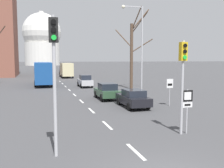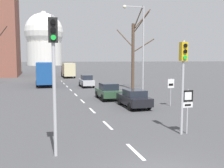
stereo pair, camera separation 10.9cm
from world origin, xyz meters
name	(u,v)px [view 2 (the right image)]	position (x,y,z in m)	size (l,w,h in m)	color
lane_stripe_0	(135,152)	(0.00, 2.81, 0.00)	(0.16, 2.00, 0.01)	silver
lane_stripe_1	(108,125)	(0.00, 7.31, 0.00)	(0.16, 2.00, 0.01)	silver
lane_stripe_2	(92,111)	(0.00, 11.81, 0.00)	(0.16, 2.00, 0.01)	silver
lane_stripe_3	(82,101)	(0.00, 16.31, 0.00)	(0.16, 2.00, 0.01)	silver
lane_stripe_4	(76,95)	(0.00, 20.81, 0.00)	(0.16, 2.00, 0.01)	silver
lane_stripe_5	(71,90)	(0.00, 25.31, 0.00)	(0.16, 2.00, 0.01)	silver
lane_stripe_6	(67,86)	(0.00, 29.81, 0.00)	(0.16, 2.00, 0.01)	silver
lane_stripe_7	(64,84)	(0.00, 34.31, 0.00)	(0.16, 2.00, 0.01)	silver
lane_stripe_8	(62,81)	(0.00, 38.81, 0.00)	(0.16, 2.00, 0.01)	silver
traffic_signal_near_right	(183,69)	(3.28, 4.47, 3.45)	(0.36, 0.34, 4.94)	#B2B2B7
traffic_signal_near_left	(54,60)	(-3.32, 3.29, 3.93)	(0.36, 0.34, 5.68)	#B2B2B7
route_sign_post	(188,104)	(3.62, 4.48, 1.62)	(0.60, 0.08, 2.39)	#B2B2B7
speed_limit_sign	(171,87)	(6.78, 11.80, 1.59)	(0.60, 0.08, 2.36)	#B2B2B7
street_lamp_right	(140,42)	(6.55, 18.09, 5.78)	(2.41, 0.36, 9.55)	#B2B2B7
sedan_near_left	(48,70)	(-1.44, 65.92, 0.81)	(1.96, 4.58, 1.56)	maroon
sedan_near_right	(134,98)	(3.60, 12.17, 0.76)	(1.82, 4.03, 1.48)	black
sedan_mid_centre	(42,69)	(-3.09, 73.11, 0.82)	(1.86, 4.04, 1.60)	navy
sedan_far_left	(108,91)	(2.66, 16.75, 0.82)	(1.92, 3.84, 1.61)	#2D4C33
sedan_far_right	(65,71)	(2.73, 60.32, 0.80)	(1.72, 4.46, 1.56)	slate
sedan_distant_centre	(86,81)	(2.61, 28.24, 0.87)	(1.71, 4.03, 1.74)	#B7B7BC
city_bus	(45,72)	(-3.02, 33.33, 2.05)	(2.66, 10.80, 3.48)	#19478C
delivery_truck	(68,70)	(2.21, 47.87, 1.70)	(2.44, 7.20, 3.14)	#333842
bare_tree_right_near	(134,51)	(8.22, 24.13, 5.03)	(4.28, 4.85, 10.64)	brown
capitol_dome	(44,39)	(0.00, 162.45, 16.83)	(24.46, 24.46, 34.55)	silver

